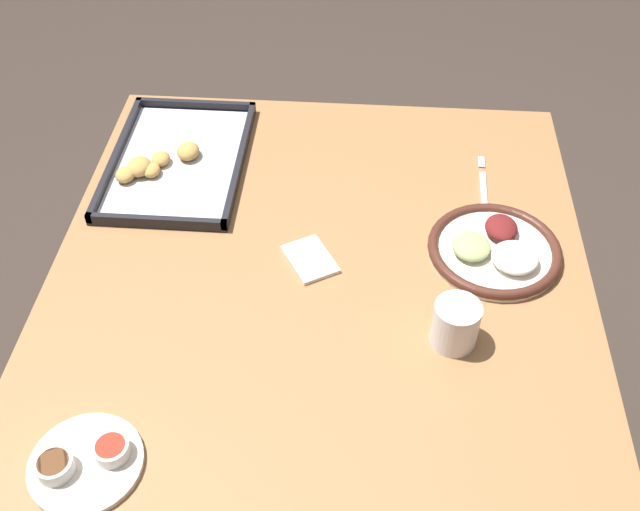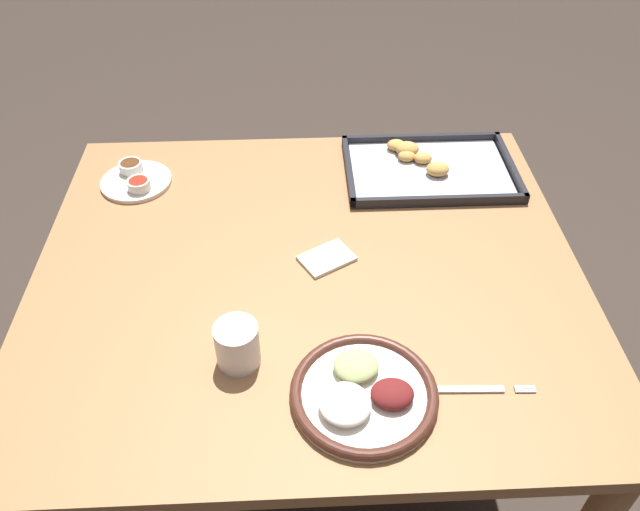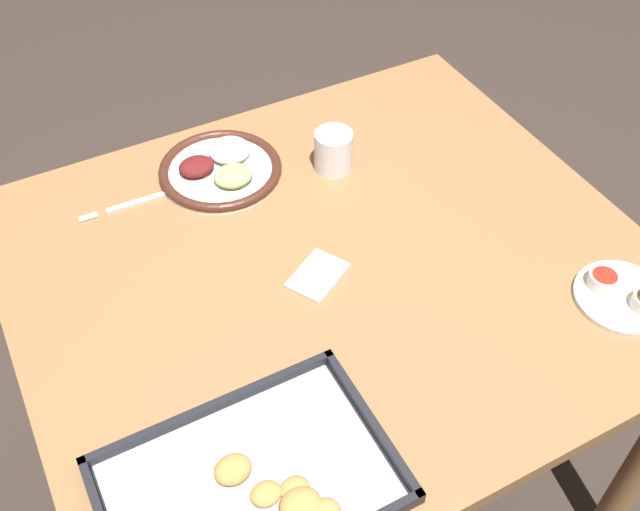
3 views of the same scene
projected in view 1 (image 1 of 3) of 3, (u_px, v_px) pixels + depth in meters
ground_plane at (319, 488)px, 1.89m from camera, size 8.00×8.00×0.00m
dining_table at (319, 318)px, 1.42m from camera, size 1.10×0.97×0.78m
dinner_plate at (495, 249)px, 1.37m from camera, size 0.25×0.25×0.04m
fork at (484, 195)px, 1.49m from camera, size 0.22×0.02×0.00m
saucer_plate at (85, 461)px, 1.07m from camera, size 0.16×0.16×0.03m
baking_tray at (174, 161)px, 1.55m from camera, size 0.40×0.27×0.04m
drinking_cup at (455, 324)px, 1.21m from camera, size 0.08×0.08×0.08m
napkin at (310, 259)px, 1.36m from camera, size 0.13×0.12×0.01m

